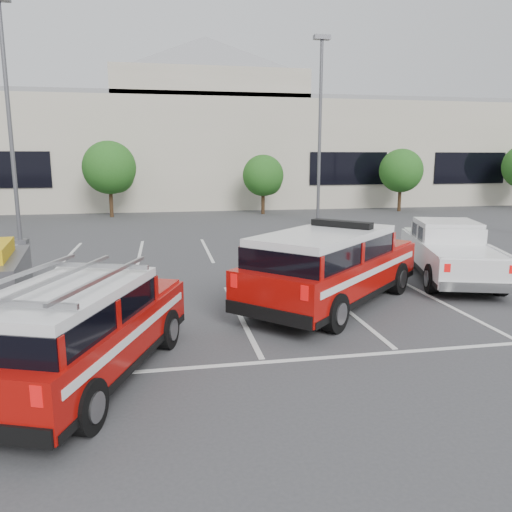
{
  "coord_description": "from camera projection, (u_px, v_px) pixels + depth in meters",
  "views": [
    {
      "loc": [
        -1.74,
        -11.37,
        3.72
      ],
      "look_at": [
        0.78,
        2.04,
        1.05
      ],
      "focal_mm": 35.0,
      "sensor_mm": 36.0,
      "label": 1
    }
  ],
  "objects": [
    {
      "name": "ground",
      "position": [
        240.0,
        316.0,
        12.0
      ],
      "size": [
        120.0,
        120.0,
        0.0
      ],
      "primitive_type": "plane",
      "color": "#38383B",
      "rests_on": "ground"
    },
    {
      "name": "stall_markings",
      "position": [
        219.0,
        274.0,
        16.34
      ],
      "size": [
        23.0,
        15.0,
        0.01
      ],
      "primitive_type": "cube",
      "color": "silver",
      "rests_on": "ground"
    },
    {
      "name": "convention_building",
      "position": [
        184.0,
        147.0,
        41.86
      ],
      "size": [
        60.0,
        16.99,
        13.2
      ],
      "color": "beige",
      "rests_on": "ground"
    },
    {
      "name": "tree_mid_left",
      "position": [
        111.0,
        169.0,
        31.79
      ],
      "size": [
        3.37,
        3.37,
        4.85
      ],
      "color": "#3F2B19",
      "rests_on": "ground"
    },
    {
      "name": "tree_mid_right",
      "position": [
        264.0,
        177.0,
        33.7
      ],
      "size": [
        2.77,
        2.77,
        3.99
      ],
      "color": "#3F2B19",
      "rests_on": "ground"
    },
    {
      "name": "tree_right",
      "position": [
        402.0,
        172.0,
        35.46
      ],
      "size": [
        3.07,
        3.07,
        4.42
      ],
      "color": "#3F2B19",
      "rests_on": "ground"
    },
    {
      "name": "light_pole_left",
      "position": [
        10.0,
        123.0,
        21.13
      ],
      "size": [
        0.9,
        0.6,
        10.24
      ],
      "color": "#59595E",
      "rests_on": "ground"
    },
    {
      "name": "light_pole_mid",
      "position": [
        320.0,
        132.0,
        27.7
      ],
      "size": [
        0.9,
        0.6,
        10.24
      ],
      "color": "#59595E",
      "rests_on": "ground"
    },
    {
      "name": "fire_chief_suv",
      "position": [
        331.0,
        272.0,
        12.75
      ],
      "size": [
        5.9,
        5.82,
        2.14
      ],
      "rotation": [
        0.0,
        0.0,
        -0.8
      ],
      "color": "#970B07",
      "rests_on": "ground"
    },
    {
      "name": "white_pickup",
      "position": [
        449.0,
        256.0,
        15.65
      ],
      "size": [
        3.62,
        6.12,
        1.78
      ],
      "rotation": [
        0.0,
        0.0,
        -0.3
      ],
      "color": "silver",
      "rests_on": "ground"
    },
    {
      "name": "ladder_suv",
      "position": [
        80.0,
        337.0,
        8.33
      ],
      "size": [
        3.56,
        5.35,
        1.96
      ],
      "rotation": [
        0.0,
        0.0,
        -0.35
      ],
      "color": "#970B07",
      "rests_on": "ground"
    }
  ]
}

